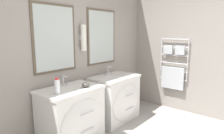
% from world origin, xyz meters
% --- Properties ---
extents(wall_back, '(5.78, 0.17, 2.60)m').
position_xyz_m(wall_back, '(0.01, 1.96, 1.31)').
color(wall_back, gray).
rests_on(wall_back, ground_plane).
extents(wall_right, '(0.13, 3.89, 2.60)m').
position_xyz_m(wall_right, '(2.12, 0.87, 1.29)').
color(wall_right, gray).
rests_on(wall_right, ground_plane).
extents(vanity_left, '(0.87, 0.64, 0.81)m').
position_xyz_m(vanity_left, '(-0.10, 1.58, 0.41)').
color(vanity_left, white).
rests_on(vanity_left, ground_plane).
extents(vanity_right, '(0.87, 0.64, 0.81)m').
position_xyz_m(vanity_right, '(0.90, 1.58, 0.41)').
color(vanity_right, white).
rests_on(vanity_right, ground_plane).
extents(faucet_left, '(0.17, 0.11, 0.16)m').
position_xyz_m(faucet_left, '(-0.10, 1.76, 0.89)').
color(faucet_left, silver).
rests_on(faucet_left, vanity_left).
extents(faucet_right, '(0.17, 0.11, 0.16)m').
position_xyz_m(faucet_right, '(0.90, 1.76, 0.89)').
color(faucet_right, silver).
rests_on(faucet_right, vanity_right).
extents(toiletry_bottle, '(0.07, 0.07, 0.21)m').
position_xyz_m(toiletry_bottle, '(-0.38, 1.53, 0.91)').
color(toiletry_bottle, silver).
rests_on(toiletry_bottle, vanity_left).
extents(amenity_bowl, '(0.11, 0.11, 0.07)m').
position_xyz_m(amenity_bowl, '(0.07, 1.48, 0.85)').
color(amenity_bowl, '#4C4742').
rests_on(amenity_bowl, vanity_left).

